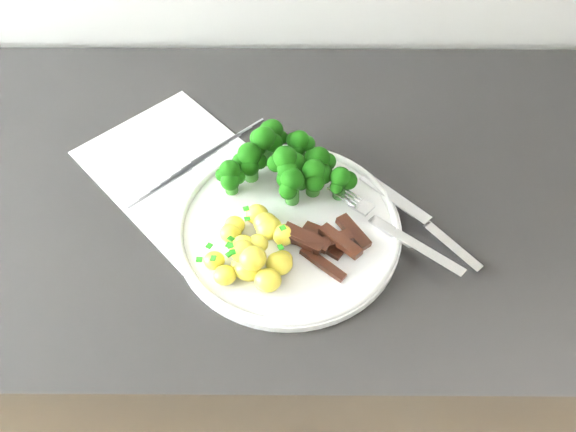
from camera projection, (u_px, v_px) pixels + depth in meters
name	position (u px, v px, depth m)	size (l,w,h in m)	color
counter	(228.00, 336.00, 1.13)	(2.37, 0.59, 0.89)	black
recipe_paper	(184.00, 172.00, 0.80)	(0.33, 0.34, 0.00)	silver
plate	(288.00, 227.00, 0.73)	(0.28, 0.28, 0.02)	white
broccoli	(285.00, 162.00, 0.74)	(0.18, 0.13, 0.07)	#265F1C
potatoes	(255.00, 249.00, 0.69)	(0.11, 0.12, 0.04)	yellow
beef_strips	(325.00, 241.00, 0.70)	(0.11, 0.10, 0.03)	black
fork	(396.00, 232.00, 0.71)	(0.16, 0.15, 0.02)	silver
knife	(434.00, 232.00, 0.72)	(0.14, 0.15, 0.02)	silver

